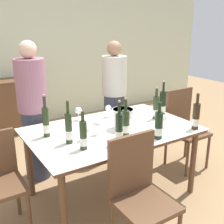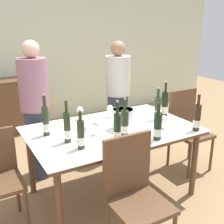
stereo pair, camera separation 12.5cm
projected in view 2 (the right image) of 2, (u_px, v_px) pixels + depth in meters
The scene contains 22 objects.
ground_plane at pixel (112, 193), 3.08m from camera, with size 12.00×12.00×0.00m, color #A37F56.
back_wall at pixel (34, 45), 4.89m from camera, with size 8.00×0.10×2.80m.
dining_table at pixel (112, 135), 2.86m from camera, with size 1.67×1.07×0.75m.
ice_bucket at pixel (123, 118), 2.82m from camera, with size 0.22×0.22×0.20m.
wine_bottle_0 at pixel (197, 118), 2.77m from camera, with size 0.07×0.07×0.37m.
wine_bottle_1 at pixel (158, 109), 3.07m from camera, with size 0.07×0.07×0.36m.
wine_bottle_2 at pixel (81, 135), 2.37m from camera, with size 0.06×0.06×0.34m.
wine_bottle_3 at pixel (165, 105), 3.17m from camera, with size 0.07×0.07×0.41m.
wine_bottle_4 at pixel (117, 129), 2.47m from camera, with size 0.07×0.07×0.39m.
wine_bottle_5 at pixel (125, 124), 2.64m from camera, with size 0.08×0.08×0.37m.
wine_bottle_6 at pixel (67, 128), 2.49m from camera, with size 0.06×0.06×0.39m.
wine_bottle_7 at pixel (46, 121), 2.65m from camera, with size 0.07×0.07×0.41m.
wine_bottle_8 at pixel (158, 127), 2.56m from camera, with size 0.08×0.08×0.35m.
wine_glass_0 at pixel (84, 129), 2.56m from camera, with size 0.09×0.09×0.15m.
wine_glass_1 at pixel (164, 120), 2.83m from camera, with size 0.08×0.08×0.14m.
wine_glass_2 at pixel (110, 109), 3.17m from camera, with size 0.08×0.08×0.14m.
wine_glass_3 at pixel (80, 110), 3.08m from camera, with size 0.08×0.08×0.15m.
wine_glass_4 at pixel (96, 125), 2.67m from camera, with size 0.07×0.07×0.14m.
chair_near_front at pixel (134, 190), 2.16m from camera, with size 0.42×0.42×0.98m.
chair_right_end at pixel (187, 125), 3.51m from camera, with size 0.42×0.42×0.99m.
person_host at pixel (36, 112), 3.20m from camera, with size 0.33×0.33×1.61m.
person_guest_left at pixel (118, 100), 3.81m from camera, with size 0.33×0.33×1.56m.
Camera 2 is at (-1.32, -2.30, 1.80)m, focal length 45.00 mm.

